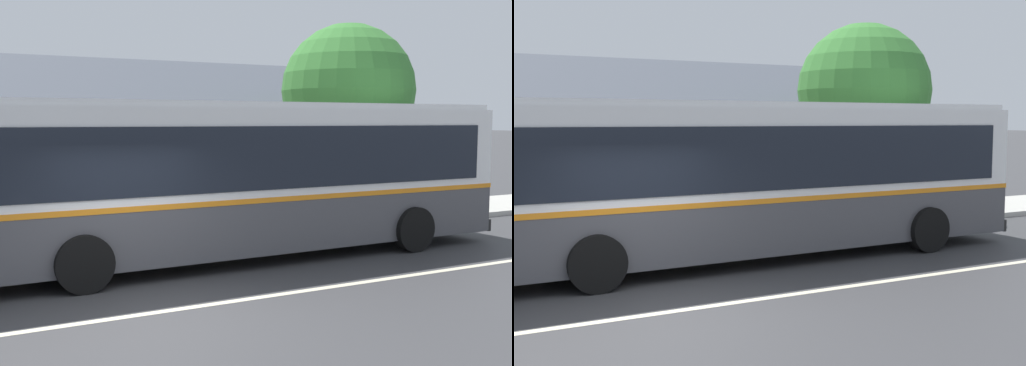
# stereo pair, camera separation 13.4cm
# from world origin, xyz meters

# --- Properties ---
(ground_plane) EXTENTS (300.00, 300.00, 0.00)m
(ground_plane) POSITION_xyz_m (0.00, 0.00, 0.00)
(ground_plane) COLOR #38383A
(sidewalk_far) EXTENTS (60.00, 3.00, 0.15)m
(sidewalk_far) POSITION_xyz_m (0.00, 6.00, 0.07)
(sidewalk_far) COLOR #ADAAA3
(sidewalk_far) RESTS_ON ground
(lane_divider_stripe) EXTENTS (60.00, 0.16, 0.01)m
(lane_divider_stripe) POSITION_xyz_m (0.00, 0.00, 0.00)
(lane_divider_stripe) COLOR beige
(lane_divider_stripe) RESTS_ON ground
(transit_bus) EXTENTS (12.50, 2.86, 3.26)m
(transit_bus) POSITION_xyz_m (2.73, 2.90, 1.75)
(transit_bus) COLOR #47474C
(transit_bus) RESTS_ON ground
(street_tree_primary) EXTENTS (3.98, 3.98, 5.77)m
(street_tree_primary) POSITION_xyz_m (8.40, 6.63, 3.64)
(street_tree_primary) COLOR #4C3828
(street_tree_primary) RESTS_ON ground
(bus_stop_sign) EXTENTS (0.36, 0.07, 2.40)m
(bus_stop_sign) POSITION_xyz_m (8.42, 4.99, 1.64)
(bus_stop_sign) COLOR gray
(bus_stop_sign) RESTS_ON sidewalk_far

